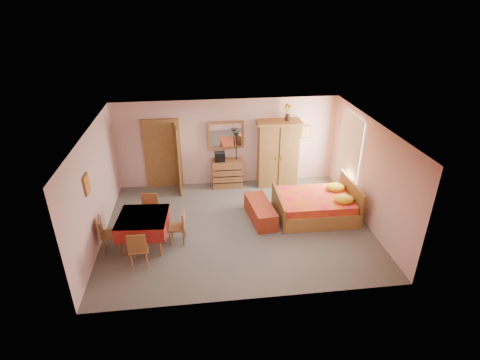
{
  "coord_description": "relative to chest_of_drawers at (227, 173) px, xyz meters",
  "views": [
    {
      "loc": [
        -0.9,
        -7.83,
        5.24
      ],
      "look_at": [
        0.1,
        0.3,
        1.15
      ],
      "focal_mm": 28.0,
      "sensor_mm": 36.0,
      "label": 1
    }
  ],
  "objects": [
    {
      "name": "wardrobe",
      "position": [
        1.51,
        -0.03,
        0.58
      ],
      "size": [
        1.3,
        0.71,
        2.0
      ],
      "primitive_type": "cube",
      "rotation": [
        0.0,
        0.0,
        -0.04
      ],
      "color": "olive",
      "rests_on": "floor"
    },
    {
      "name": "chest_of_drawers",
      "position": [
        0.0,
        0.0,
        0.0
      ],
      "size": [
        0.89,
        0.44,
        0.84
      ],
      "primitive_type": "cube",
      "rotation": [
        0.0,
        0.0,
        -0.0
      ],
      "color": "brown",
      "rests_on": "floor"
    },
    {
      "name": "wall_back",
      "position": [
        0.05,
        0.26,
        0.88
      ],
      "size": [
        6.5,
        0.1,
        2.6
      ],
      "primitive_type": "cube",
      "color": "#DEA9A1",
      "rests_on": "floor"
    },
    {
      "name": "wall_left",
      "position": [
        -3.2,
        -2.24,
        0.88
      ],
      "size": [
        0.1,
        5.0,
        2.6
      ],
      "primitive_type": "cube",
      "color": "#DEA9A1",
      "rests_on": "floor"
    },
    {
      "name": "ceiling",
      "position": [
        0.05,
        -2.24,
        2.18
      ],
      "size": [
        6.5,
        6.5,
        0.0
      ],
      "primitive_type": "plane",
      "rotation": [
        3.14,
        0.0,
        0.0
      ],
      "color": "brown",
      "rests_on": "wall_back"
    },
    {
      "name": "window",
      "position": [
        3.26,
        -1.04,
        1.03
      ],
      "size": [
        0.08,
        1.4,
        1.95
      ],
      "primitive_type": "cube",
      "color": "white",
      "rests_on": "wall_right"
    },
    {
      "name": "wall_front",
      "position": [
        0.05,
        -4.74,
        0.88
      ],
      "size": [
        6.5,
        0.1,
        2.6
      ],
      "primitive_type": "cube",
      "color": "#DEA9A1",
      "rests_on": "floor"
    },
    {
      "name": "wall_mirror",
      "position": [
        0.0,
        0.21,
        1.13
      ],
      "size": [
        1.06,
        0.15,
        0.84
      ],
      "primitive_type": "cube",
      "rotation": [
        0.0,
        0.0,
        0.09
      ],
      "color": "white",
      "rests_on": "wall_back"
    },
    {
      "name": "floor_lamp",
      "position": [
        0.28,
        0.05,
        0.43
      ],
      "size": [
        0.28,
        0.28,
        1.69
      ],
      "primitive_type": "cube",
      "rotation": [
        0.0,
        0.0,
        0.42
      ],
      "color": "black",
      "rests_on": "floor"
    },
    {
      "name": "picture_left",
      "position": [
        -3.17,
        -2.84,
        1.28
      ],
      "size": [
        0.04,
        0.32,
        0.42
      ],
      "primitive_type": "cube",
      "color": "orange",
      "rests_on": "wall_left"
    },
    {
      "name": "picture_back",
      "position": [
        2.4,
        0.23,
        1.13
      ],
      "size": [
        0.3,
        0.04,
        0.4
      ],
      "primitive_type": "cube",
      "color": "#D8BF59",
      "rests_on": "wall_back"
    },
    {
      "name": "chair_west",
      "position": [
        -2.9,
        -2.8,
        -0.0
      ],
      "size": [
        0.43,
        0.43,
        0.83
      ],
      "primitive_type": "cube",
      "rotation": [
        0.0,
        0.0,
        -1.42
      ],
      "color": "olive",
      "rests_on": "floor"
    },
    {
      "name": "chair_south",
      "position": [
        -2.19,
        -3.42,
        0.01
      ],
      "size": [
        0.4,
        0.4,
        0.86
      ],
      "primitive_type": "cube",
      "rotation": [
        0.0,
        0.0,
        -0.03
      ],
      "color": "#B06D3B",
      "rests_on": "floor"
    },
    {
      "name": "floor",
      "position": [
        0.05,
        -2.24,
        -0.42
      ],
      "size": [
        6.5,
        6.5,
        0.0
      ],
      "primitive_type": "plane",
      "color": "slate",
      "rests_on": "ground"
    },
    {
      "name": "sunflower_vase",
      "position": [
        1.75,
        -0.01,
        1.82
      ],
      "size": [
        0.19,
        0.19,
        0.48
      ],
      "primitive_type": "cube",
      "rotation": [
        0.0,
        0.0,
        -0.01
      ],
      "color": "gold",
      "rests_on": "wardrobe"
    },
    {
      "name": "wall_right",
      "position": [
        3.3,
        -2.24,
        0.88
      ],
      "size": [
        0.1,
        5.0,
        2.6
      ],
      "primitive_type": "cube",
      "color": "#DEA9A1",
      "rests_on": "floor"
    },
    {
      "name": "chair_east",
      "position": [
        -1.41,
        -2.71,
        -0.01
      ],
      "size": [
        0.4,
        0.4,
        0.82
      ],
      "primitive_type": "cube",
      "rotation": [
        0.0,
        0.0,
        1.49
      ],
      "color": "brown",
      "rests_on": "floor"
    },
    {
      "name": "doorway",
      "position": [
        -1.85,
        0.23,
        0.61
      ],
      "size": [
        1.06,
        0.12,
        2.15
      ],
      "primitive_type": "cube",
      "color": "#9E6B35",
      "rests_on": "floor"
    },
    {
      "name": "bed",
      "position": [
        2.1,
        -1.95,
        0.04
      ],
      "size": [
        2.02,
        1.6,
        0.92
      ],
      "primitive_type": "cube",
      "rotation": [
        0.0,
        0.0,
        -0.01
      ],
      "color": "red",
      "rests_on": "floor"
    },
    {
      "name": "dining_table",
      "position": [
        -2.14,
        -2.77,
        -0.02
      ],
      "size": [
        1.16,
        1.16,
        0.79
      ],
      "primitive_type": "cube",
      "rotation": [
        0.0,
        0.0,
        -0.07
      ],
      "color": "maroon",
      "rests_on": "floor"
    },
    {
      "name": "chair_north",
      "position": [
        -2.09,
        -2.02,
        0.02
      ],
      "size": [
        0.41,
        0.41,
        0.87
      ],
      "primitive_type": "cube",
      "rotation": [
        0.0,
        0.0,
        3.1
      ],
      "color": "#A37037",
      "rests_on": "floor"
    },
    {
      "name": "bench",
      "position": [
        0.68,
        -1.97,
        -0.19
      ],
      "size": [
        0.68,
        1.43,
        0.46
      ],
      "primitive_type": "cube",
      "rotation": [
        0.0,
        0.0,
        0.12
      ],
      "color": "maroon",
      "rests_on": "floor"
    },
    {
      "name": "stereo",
      "position": [
        -0.21,
        -0.02,
        0.56
      ],
      "size": [
        0.3,
        0.22,
        0.28
      ],
      "primitive_type": "cube",
      "rotation": [
        0.0,
        0.0,
        0.03
      ],
      "color": "black",
      "rests_on": "chest_of_drawers"
    }
  ]
}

